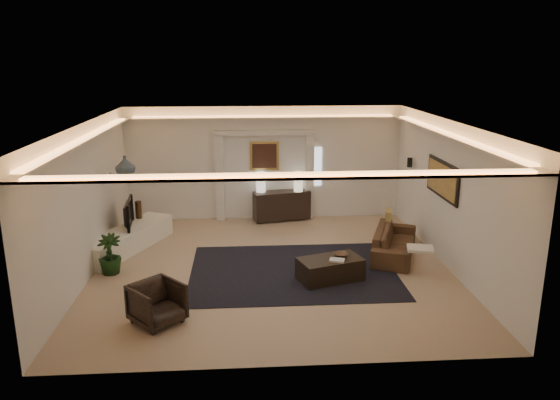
{
  "coord_description": "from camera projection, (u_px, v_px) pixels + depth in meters",
  "views": [
    {
      "loc": [
        -0.53,
        -9.9,
        4.08
      ],
      "look_at": [
        0.2,
        0.6,
        1.25
      ],
      "focal_mm": 34.13,
      "sensor_mm": 36.0,
      "label": 1
    }
  ],
  "objects": [
    {
      "name": "cove_soffit",
      "position": [
        272.0,
        138.0,
        9.95
      ],
      "size": [
        7.0,
        7.0,
        0.04
      ],
      "primitive_type": "cube",
      "color": "silver",
      "rests_on": "ceiling"
    },
    {
      "name": "art_panel_gold",
      "position": [
        442.0,
        179.0,
        10.71
      ],
      "size": [
        0.02,
        1.5,
        0.62
      ],
      "primitive_type": "cube",
      "color": "tan",
      "rests_on": "wall_right"
    },
    {
      "name": "plant",
      "position": [
        110.0,
        254.0,
        10.28
      ],
      "size": [
        0.48,
        0.48,
        0.79
      ],
      "primitive_type": "imported",
      "rotation": [
        0.0,
        0.0,
        0.09
      ],
      "color": "black",
      "rests_on": "ground"
    },
    {
      "name": "magazine",
      "position": [
        337.0,
        261.0,
        9.87
      ],
      "size": [
        0.31,
        0.26,
        0.03
      ],
      "primitive_type": "cube",
      "rotation": [
        0.0,
        0.0,
        -0.29
      ],
      "color": "silver",
      "rests_on": "coffee_table"
    },
    {
      "name": "wall_left",
      "position": [
        87.0,
        202.0,
        10.02
      ],
      "size": [
        0.0,
        7.0,
        7.0
      ],
      "primitive_type": "plane",
      "rotation": [
        1.57,
        0.0,
        1.57
      ],
      "color": "white",
      "rests_on": "ground"
    },
    {
      "name": "wall_sconce",
      "position": [
        410.0,
        162.0,
        12.54
      ],
      "size": [
        0.12,
        0.12,
        0.22
      ],
      "primitive_type": "cylinder",
      "color": "black",
      "rests_on": "wall_right"
    },
    {
      "name": "coffee_table",
      "position": [
        330.0,
        269.0,
        10.04
      ],
      "size": [
        1.32,
        0.98,
        0.44
      ],
      "primitive_type": "cube",
      "rotation": [
        0.0,
        0.0,
        0.32
      ],
      "color": "black",
      "rests_on": "ground"
    },
    {
      "name": "throw_pillow",
      "position": [
        388.0,
        220.0,
        11.93
      ],
      "size": [
        0.25,
        0.47,
        0.45
      ],
      "primitive_type": "cube",
      "rotation": [
        0.0,
        0.0,
        -0.28
      ],
      "color": "#9C874C",
      "rests_on": "sofa"
    },
    {
      "name": "console",
      "position": [
        282.0,
        205.0,
        13.69
      ],
      "size": [
        1.5,
        0.74,
        0.72
      ],
      "primitive_type": "cube",
      "rotation": [
        0.0,
        0.0,
        0.21
      ],
      "color": "black",
      "rests_on": "ground"
    },
    {
      "name": "ceiling",
      "position": [
        272.0,
        123.0,
        9.88
      ],
      "size": [
        7.0,
        7.0,
        0.0
      ],
      "primitive_type": "plane",
      "rotation": [
        3.14,
        0.0,
        0.0
      ],
      "color": "white",
      "rests_on": "ground"
    },
    {
      "name": "bowl",
      "position": [
        341.0,
        256.0,
        10.08
      ],
      "size": [
        0.28,
        0.28,
        0.07
      ],
      "primitive_type": "imported",
      "rotation": [
        0.0,
        0.0,
        -0.03
      ],
      "color": "#4B3524",
      "rests_on": "coffee_table"
    },
    {
      "name": "wall_niche",
      "position": [
        107.0,
        175.0,
        11.32
      ],
      "size": [
        0.1,
        0.55,
        0.04
      ],
      "primitive_type": "cube",
      "color": "silver",
      "rests_on": "wall_left"
    },
    {
      "name": "painting_canvas",
      "position": [
        264.0,
        156.0,
        13.52
      ],
      "size": [
        0.62,
        0.02,
        0.62
      ],
      "primitive_type": "cube",
      "color": "#4C2D1E",
      "rests_on": "wall_back"
    },
    {
      "name": "armchair",
      "position": [
        157.0,
        304.0,
        8.37
      ],
      "size": [
        1.02,
        1.02,
        0.67
      ],
      "primitive_type": "imported",
      "rotation": [
        0.0,
        0.0,
        0.75
      ],
      "color": "black",
      "rests_on": "ground"
    },
    {
      "name": "daylight_slit",
      "position": [
        317.0,
        167.0,
        13.72
      ],
      "size": [
        0.25,
        0.03,
        1.0
      ],
      "primitive_type": "cube",
      "color": "white",
      "rests_on": "wall_back"
    },
    {
      "name": "throw_blanket",
      "position": [
        420.0,
        249.0,
        10.14
      ],
      "size": [
        0.56,
        0.5,
        0.05
      ],
      "primitive_type": "cube",
      "rotation": [
        0.0,
        0.0,
        -0.23
      ],
      "color": "silver",
      "rests_on": "sofa"
    },
    {
      "name": "wall_back",
      "position": [
        264.0,
        163.0,
        13.63
      ],
      "size": [
        7.0,
        0.0,
        7.0
      ],
      "primitive_type": "plane",
      "rotation": [
        1.57,
        0.0,
        0.0
      ],
      "color": "white",
      "rests_on": "ground"
    },
    {
      "name": "wall_right",
      "position": [
        449.0,
        195.0,
        10.49
      ],
      "size": [
        0.0,
        7.0,
        7.0
      ],
      "primitive_type": "plane",
      "rotation": [
        1.57,
        0.0,
        -1.57
      ],
      "color": "white",
      "rests_on": "ground"
    },
    {
      "name": "pilaster_right",
      "position": [
        309.0,
        177.0,
        13.7
      ],
      "size": [
        0.22,
        0.2,
        2.2
      ],
      "primitive_type": "cube",
      "color": "silver",
      "rests_on": "ground"
    },
    {
      "name": "tv",
      "position": [
        125.0,
        214.0,
        11.66
      ],
      "size": [
        1.05,
        0.25,
        0.6
      ],
      "primitive_type": "imported",
      "rotation": [
        0.0,
        0.0,
        1.68
      ],
      "color": "black",
      "rests_on": "media_ledge"
    },
    {
      "name": "painting_frame",
      "position": [
        264.0,
        156.0,
        13.55
      ],
      "size": [
        0.74,
        0.04,
        0.74
      ],
      "primitive_type": "cube",
      "color": "tan",
      "rests_on": "wall_back"
    },
    {
      "name": "figurine",
      "position": [
        139.0,
        211.0,
        12.29
      ],
      "size": [
        0.16,
        0.16,
        0.4
      ],
      "primitive_type": "cylinder",
      "rotation": [
        0.0,
        0.0,
        0.08
      ],
      "color": "#4A2F18",
      "rests_on": "media_ledge"
    },
    {
      "name": "floor",
      "position": [
        272.0,
        268.0,
        10.63
      ],
      "size": [
        7.0,
        7.0,
        0.0
      ],
      "primitive_type": "plane",
      "color": "tan",
      "rests_on": "ground"
    },
    {
      "name": "art_panel_frame",
      "position": [
        443.0,
        179.0,
        10.71
      ],
      "size": [
        0.04,
        1.64,
        0.74
      ],
      "primitive_type": "cube",
      "color": "black",
      "rests_on": "wall_right"
    },
    {
      "name": "media_ledge",
      "position": [
        127.0,
        240.0,
        11.6
      ],
      "size": [
        1.68,
        2.68,
        0.49
      ],
      "primitive_type": "cube",
      "rotation": [
        0.0,
        0.0,
        -0.42
      ],
      "color": "white",
      "rests_on": "ground"
    },
    {
      "name": "lamp_right",
      "position": [
        298.0,
        179.0,
        13.54
      ],
      "size": [
        0.26,
        0.26,
        0.51
      ],
      "primitive_type": "cylinder",
      "rotation": [
        0.0,
        0.0,
        -0.13
      ],
      "color": "#FAEDC6",
      "rests_on": "console"
    },
    {
      "name": "lamp_left",
      "position": [
        261.0,
        179.0,
        13.47
      ],
      "size": [
        0.29,
        0.29,
        0.52
      ],
      "primitive_type": "cylinder",
      "rotation": [
        0.0,
        0.0,
        0.26
      ],
      "color": "white",
      "rests_on": "console"
    },
    {
      "name": "pilaster_left",
      "position": [
        220.0,
        178.0,
        13.54
      ],
      "size": [
        0.22,
        0.2,
        2.2
      ],
      "primitive_type": "cube",
      "color": "silver",
      "rests_on": "ground"
    },
    {
      "name": "sofa",
      "position": [
        394.0,
        242.0,
        11.26
      ],
      "size": [
        2.14,
        1.43,
        0.58
      ],
      "primitive_type": "imported",
      "rotation": [
        0.0,
        0.0,
        1.21
      ],
      "color": "brown",
      "rests_on": "ground"
    },
    {
      "name": "wall_front",
      "position": [
        286.0,
        267.0,
        6.88
      ],
      "size": [
        7.0,
        0.0,
        7.0
      ],
      "primitive_type": "plane",
      "rotation": [
        -1.57,
        0.0,
        0.0
      ],
      "color": "white",
      "rests_on": "ground"
    },
    {
      "name": "alcove_header",
      "position": [
        264.0,
        133.0,
        13.32
      ],
      "size": [
        2.52,
        0.2,
        0.12
      ],
      "primitive_type": "cube",
      "color": "silver",
      "rests_on": "wall_back"
    },
    {
      "name": "ginger_jar",
      "position": [
        125.0,
        166.0,
        11.1
      ],
      "size": [
        0.42,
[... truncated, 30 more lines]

